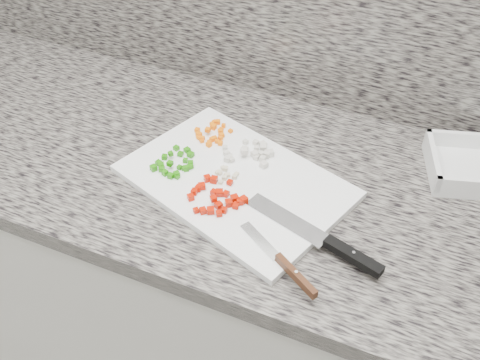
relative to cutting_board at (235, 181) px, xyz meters
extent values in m
cube|color=silver|center=(0.02, 0.05, -0.48)|extent=(3.92, 0.62, 0.86)
cube|color=slate|center=(0.02, 0.05, -0.03)|extent=(3.96, 0.64, 0.04)
cube|color=white|center=(0.00, 0.00, 0.00)|extent=(0.51, 0.42, 0.01)
cube|color=orange|center=(-0.10, 0.08, 0.01)|extent=(0.01, 0.01, 0.01)
cube|color=orange|center=(-0.07, 0.09, 0.01)|extent=(0.01, 0.01, 0.01)
cube|color=orange|center=(-0.07, 0.14, 0.01)|extent=(0.01, 0.01, 0.01)
cube|color=orange|center=(-0.12, 0.09, 0.01)|extent=(0.01, 0.01, 0.01)
cube|color=orange|center=(-0.10, 0.09, 0.01)|extent=(0.01, 0.01, 0.01)
cube|color=orange|center=(-0.08, 0.11, 0.01)|extent=(0.02, 0.02, 0.01)
cube|color=orange|center=(-0.11, 0.16, 0.01)|extent=(0.01, 0.01, 0.01)
cube|color=orange|center=(-0.11, 0.08, 0.01)|extent=(0.01, 0.01, 0.01)
cube|color=orange|center=(-0.13, 0.10, 0.01)|extent=(0.01, 0.01, 0.01)
cube|color=orange|center=(-0.11, 0.11, 0.02)|extent=(0.01, 0.01, 0.01)
cube|color=orange|center=(-0.14, 0.11, 0.01)|extent=(0.01, 0.01, 0.01)
cube|color=orange|center=(-0.13, 0.09, 0.01)|extent=(0.01, 0.01, 0.01)
cube|color=orange|center=(-0.11, 0.14, 0.01)|extent=(0.01, 0.01, 0.01)
cube|color=orange|center=(-0.08, 0.09, 0.01)|extent=(0.01, 0.01, 0.01)
cube|color=orange|center=(-0.09, 0.13, 0.01)|extent=(0.01, 0.01, 0.01)
cube|color=orange|center=(-0.12, 0.15, 0.01)|extent=(0.01, 0.01, 0.01)
cube|color=orange|center=(-0.09, 0.15, 0.01)|extent=(0.01, 0.01, 0.01)
cube|color=orange|center=(-0.09, 0.13, 0.01)|extent=(0.02, 0.02, 0.01)
cube|color=orange|center=(-0.09, 0.07, 0.01)|extent=(0.01, 0.01, 0.01)
cube|color=orange|center=(-0.08, 0.11, 0.01)|extent=(0.01, 0.01, 0.01)
cube|color=orange|center=(-0.12, 0.16, 0.01)|extent=(0.01, 0.01, 0.01)
cube|color=orange|center=(-0.09, 0.10, 0.01)|extent=(0.01, 0.01, 0.01)
cube|color=beige|center=(0.03, 0.09, 0.01)|extent=(0.01, 0.01, 0.01)
cube|color=beige|center=(0.03, 0.07, 0.01)|extent=(0.01, 0.01, 0.01)
cube|color=beige|center=(0.01, 0.10, 0.01)|extent=(0.01, 0.01, 0.01)
cube|color=beige|center=(0.01, 0.08, 0.01)|extent=(0.01, 0.01, 0.01)
cube|color=beige|center=(-0.02, 0.11, 0.01)|extent=(0.01, 0.01, 0.01)
cube|color=beige|center=(-0.01, 0.07, 0.02)|extent=(0.02, 0.02, 0.01)
cube|color=beige|center=(-0.05, 0.06, 0.01)|extent=(0.02, 0.02, 0.01)
cube|color=beige|center=(0.02, 0.07, 0.01)|extent=(0.01, 0.01, 0.01)
cube|color=beige|center=(0.04, 0.06, 0.01)|extent=(0.02, 0.02, 0.01)
cube|color=beige|center=(0.02, 0.09, 0.01)|extent=(0.01, 0.01, 0.01)
cube|color=beige|center=(-0.04, 0.04, 0.01)|extent=(0.01, 0.01, 0.01)
cube|color=beige|center=(-0.02, 0.09, 0.01)|extent=(0.01, 0.01, 0.01)
cube|color=beige|center=(0.00, 0.12, 0.01)|extent=(0.01, 0.01, 0.01)
cube|color=beige|center=(0.04, 0.10, 0.01)|extent=(0.02, 0.02, 0.01)
cube|color=beige|center=(-0.03, 0.05, 0.01)|extent=(0.01, 0.01, 0.01)
cube|color=beige|center=(0.01, 0.12, 0.01)|extent=(0.02, 0.02, 0.01)
cube|color=beige|center=(-0.04, 0.05, 0.01)|extent=(0.01, 0.01, 0.01)
cube|color=beige|center=(0.01, 0.08, 0.01)|extent=(0.02, 0.02, 0.01)
cube|color=beige|center=(-0.06, 0.08, 0.01)|extent=(0.01, 0.01, 0.01)
cube|color=beige|center=(0.02, 0.11, 0.01)|extent=(0.02, 0.02, 0.01)
cube|color=#227B0B|center=(-0.10, -0.01, 0.01)|extent=(0.01, 0.01, 0.01)
cube|color=#227B0B|center=(-0.15, -0.03, 0.01)|extent=(0.02, 0.02, 0.01)
cube|color=#227B0B|center=(-0.12, -0.02, 0.01)|extent=(0.01, 0.01, 0.01)
cube|color=#227B0B|center=(-0.13, 0.04, 0.01)|extent=(0.02, 0.02, 0.01)
cube|color=#227B0B|center=(-0.11, -0.05, 0.01)|extent=(0.01, 0.01, 0.01)
cube|color=#227B0B|center=(-0.14, 0.02, 0.01)|extent=(0.01, 0.01, 0.01)
cube|color=#227B0B|center=(-0.11, -0.04, 0.01)|extent=(0.01, 0.01, 0.01)
cube|color=#227B0B|center=(-0.16, -0.02, 0.01)|extent=(0.01, 0.01, 0.01)
cube|color=#227B0B|center=(-0.12, -0.05, 0.01)|extent=(0.01, 0.01, 0.01)
cube|color=#227B0B|center=(-0.10, -0.02, 0.01)|extent=(0.01, 0.01, 0.01)
cube|color=#227B0B|center=(-0.16, 0.00, 0.01)|extent=(0.01, 0.01, 0.01)
cube|color=#227B0B|center=(-0.16, -0.04, 0.01)|extent=(0.02, 0.02, 0.01)
cube|color=#227B0B|center=(-0.11, -0.02, 0.01)|extent=(0.01, 0.01, 0.01)
cube|color=#227B0B|center=(-0.14, -0.02, 0.02)|extent=(0.01, 0.01, 0.01)
cube|color=#227B0B|center=(-0.14, -0.05, 0.01)|extent=(0.01, 0.01, 0.01)
cube|color=#227B0B|center=(-0.12, 0.01, 0.01)|extent=(0.01, 0.01, 0.01)
cube|color=#227B0B|center=(-0.10, 0.00, 0.01)|extent=(0.01, 0.01, 0.01)
cube|color=#227B0B|center=(-0.15, 0.03, 0.01)|extent=(0.01, 0.01, 0.01)
cube|color=#227B0B|center=(-0.15, -0.04, 0.01)|extent=(0.01, 0.01, 0.01)
cube|color=#227B0B|center=(-0.11, -0.04, 0.01)|extent=(0.02, 0.02, 0.01)
cube|color=#227B0B|center=(-0.11, 0.03, 0.01)|extent=(0.01, 0.01, 0.01)
cube|color=#227B0B|center=(-0.15, 0.00, 0.02)|extent=(0.01, 0.01, 0.01)
cube|color=#B91502|center=(0.04, -0.08, 0.01)|extent=(0.01, 0.01, 0.01)
cube|color=#B91502|center=(-0.02, -0.11, 0.01)|extent=(0.02, 0.02, 0.01)
cube|color=#B91502|center=(0.02, -0.08, 0.01)|extent=(0.02, 0.02, 0.01)
cube|color=#B91502|center=(-0.05, -0.05, 0.01)|extent=(0.02, 0.02, 0.01)
cube|color=#B91502|center=(-0.02, -0.06, 0.01)|extent=(0.01, 0.01, 0.01)
cube|color=#B91502|center=(-0.05, -0.09, 0.01)|extent=(0.02, 0.02, 0.01)
cube|color=#B91502|center=(-0.05, -0.06, 0.01)|extent=(0.01, 0.01, 0.01)
cube|color=#B91502|center=(0.03, -0.07, 0.01)|extent=(0.01, 0.01, 0.01)
cube|color=#B91502|center=(0.04, -0.08, 0.01)|extent=(0.01, 0.01, 0.01)
cube|color=#B91502|center=(0.02, -0.10, 0.01)|extent=(0.01, 0.01, 0.01)
cube|color=#B91502|center=(-0.01, -0.06, 0.01)|extent=(0.02, 0.02, 0.01)
cube|color=#B91502|center=(-0.03, -0.03, 0.01)|extent=(0.01, 0.01, 0.01)
cube|color=#B91502|center=(0.04, -0.05, 0.01)|extent=(0.01, 0.01, 0.01)
cube|color=#B91502|center=(0.00, -0.02, 0.01)|extent=(0.01, 0.01, 0.01)
cube|color=#B91502|center=(-0.01, -0.08, 0.02)|extent=(0.02, 0.02, 0.01)
cube|color=#B91502|center=(-0.05, -0.03, 0.01)|extent=(0.02, 0.02, 0.01)
cube|color=#B91502|center=(0.01, -0.11, 0.01)|extent=(0.02, 0.02, 0.01)
cube|color=#B91502|center=(0.00, -0.05, 0.01)|extent=(0.01, 0.01, 0.01)
cube|color=#B91502|center=(0.04, -0.06, 0.01)|extent=(0.02, 0.02, 0.01)
cube|color=#B91502|center=(0.00, -0.11, 0.01)|extent=(0.02, 0.02, 0.01)
cube|color=#B91502|center=(-0.03, -0.12, 0.01)|extent=(0.01, 0.01, 0.01)
cube|color=#B91502|center=(0.01, -0.09, 0.01)|extent=(0.02, 0.02, 0.01)
cube|color=#B91502|center=(0.03, -0.06, 0.01)|extent=(0.02, 0.02, 0.01)
cube|color=#B91502|center=(0.04, -0.06, 0.01)|extent=(0.02, 0.02, 0.01)
cube|color=#B91502|center=(-0.05, -0.07, 0.01)|extent=(0.01, 0.01, 0.01)
cube|color=beige|center=(-0.02, 0.00, 0.01)|extent=(0.01, 0.01, 0.01)
cube|color=beige|center=(-0.03, 0.02, 0.01)|extent=(0.01, 0.01, 0.01)
cube|color=beige|center=(-0.04, 0.00, 0.01)|extent=(0.01, 0.01, 0.01)
cube|color=beige|center=(-0.03, 0.00, 0.01)|extent=(0.01, 0.01, 0.01)
cube|color=beige|center=(0.00, 0.01, 0.01)|extent=(0.01, 0.01, 0.01)
cube|color=beige|center=(-0.02, -0.01, 0.01)|extent=(0.01, 0.01, 0.01)
cube|color=beige|center=(-0.03, 0.00, 0.01)|extent=(0.01, 0.01, 0.01)
cube|color=beige|center=(0.00, 0.00, 0.01)|extent=(0.01, 0.01, 0.01)
cube|color=beige|center=(-0.04, 0.00, 0.01)|extent=(0.01, 0.01, 0.01)
cube|color=beige|center=(-0.02, 0.00, 0.01)|extent=(0.01, 0.01, 0.01)
cube|color=beige|center=(-0.02, -0.02, 0.01)|extent=(0.01, 0.01, 0.01)
cube|color=beige|center=(-0.03, 0.02, 0.01)|extent=(0.01, 0.01, 0.01)
cube|color=silver|center=(0.14, -0.07, 0.01)|extent=(0.18, 0.09, 0.00)
cube|color=black|center=(0.27, -0.11, 0.02)|extent=(0.11, 0.05, 0.02)
cylinder|color=silver|center=(0.27, -0.11, 0.02)|extent=(0.01, 0.01, 0.00)
cube|color=silver|center=(0.11, -0.14, 0.01)|extent=(0.10, 0.07, 0.00)
cube|color=#492712|center=(0.20, -0.19, 0.02)|extent=(0.09, 0.06, 0.02)
cylinder|color=silver|center=(0.20, -0.19, 0.02)|extent=(0.01, 0.01, 0.00)
cube|color=white|center=(0.44, 0.31, 0.02)|extent=(0.22, 0.07, 0.04)
cube|color=white|center=(0.36, 0.20, 0.02)|extent=(0.06, 0.16, 0.04)
camera|label=1|loc=(0.33, -0.74, 0.73)|focal=40.00mm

